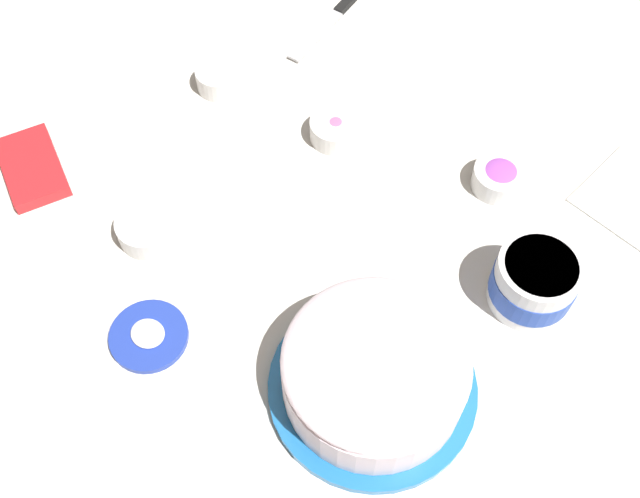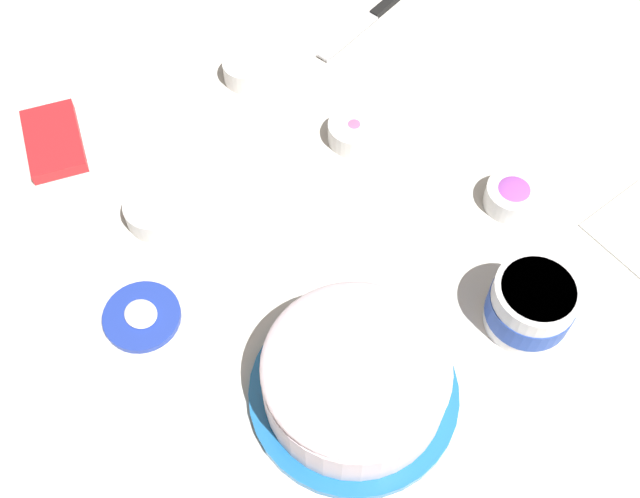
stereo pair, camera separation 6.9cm
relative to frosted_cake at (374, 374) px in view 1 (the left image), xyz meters
name	(u,v)px [view 1 (the left image)]	position (x,y,z in m)	size (l,w,h in m)	color
ground_plane	(296,203)	(0.25, -0.18, -0.05)	(1.54, 1.54, 0.00)	silver
frosted_cake	(374,374)	(0.00, 0.00, 0.00)	(0.27, 0.27, 0.11)	#1E6BB2
frosting_tub	(534,281)	(-0.10, -0.24, -0.01)	(0.11, 0.11, 0.09)	white
frosting_tub_lid	(149,336)	(0.28, 0.11, -0.05)	(0.11, 0.11, 0.02)	#233DAD
spreading_knife	(337,13)	(0.44, -0.55, -0.05)	(0.03, 0.24, 0.01)	silver
sprinkle_bowl_green	(219,78)	(0.50, -0.30, -0.03)	(0.08, 0.08, 0.04)	white
sprinkle_bowl_pink	(335,129)	(0.28, -0.32, -0.03)	(0.08, 0.08, 0.04)	white
sprinkle_bowl_orange	(149,227)	(0.39, -0.01, -0.03)	(0.09, 0.09, 0.04)	white
sprinkle_bowl_rainbow	(499,177)	(0.03, -0.38, -0.03)	(0.08, 0.08, 0.04)	white
candy_box_lower	(32,168)	(0.62, 0.01, -0.04)	(0.14, 0.08, 0.02)	red
paper_napkin	(637,199)	(-0.16, -0.48, -0.05)	(0.15, 0.15, 0.01)	white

